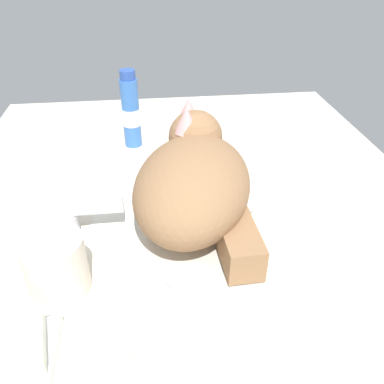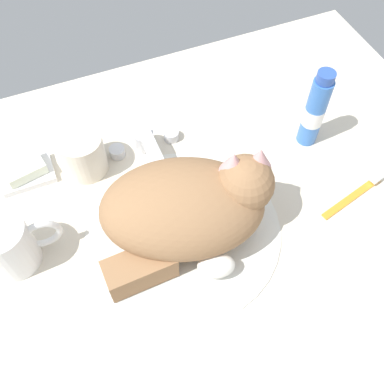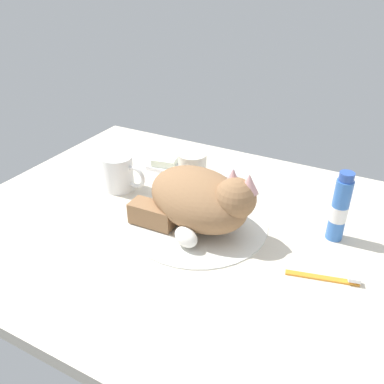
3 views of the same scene
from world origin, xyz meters
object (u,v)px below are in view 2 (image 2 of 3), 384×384
(rinse_cup, at_px, (83,154))
(toothpaste_bottle, at_px, (315,111))
(cat, at_px, (190,207))
(toothbrush, at_px, (357,193))
(soap_bar, at_px, (24,169))
(faucet, at_px, (146,143))
(coffee_mug, at_px, (9,245))

(rinse_cup, distance_m, toothpaste_bottle, 0.40)
(cat, xyz_separation_m, toothpaste_bottle, (0.27, 0.10, 0.00))
(toothbrush, bearing_deg, soap_bar, 153.69)
(faucet, height_order, toothbrush, faucet)
(faucet, distance_m, rinse_cup, 0.11)
(faucet, xyz_separation_m, cat, (0.01, -0.18, 0.05))
(rinse_cup, height_order, soap_bar, rinse_cup)
(faucet, distance_m, coffee_mug, 0.28)
(rinse_cup, bearing_deg, cat, -57.22)
(faucet, height_order, cat, cat)
(rinse_cup, xyz_separation_m, toothpaste_bottle, (0.39, -0.09, 0.04))
(soap_bar, height_order, toothpaste_bottle, toothpaste_bottle)
(soap_bar, bearing_deg, faucet, -7.40)
(faucet, bearing_deg, toothbrush, -37.00)
(cat, bearing_deg, rinse_cup, 122.78)
(faucet, bearing_deg, toothpaste_bottle, -16.44)
(faucet, height_order, coffee_mug, coffee_mug)
(faucet, relative_size, toothbrush, 0.99)
(faucet, relative_size, coffee_mug, 1.09)
(coffee_mug, height_order, toothpaste_bottle, toothpaste_bottle)
(soap_bar, distance_m, toothpaste_bottle, 0.51)
(toothpaste_bottle, distance_m, toothbrush, 0.16)
(soap_bar, relative_size, toothpaste_bottle, 0.42)
(cat, relative_size, rinse_cup, 3.75)
(soap_bar, bearing_deg, rinse_cup, -11.73)
(cat, relative_size, coffee_mug, 2.40)
(faucet, height_order, soap_bar, faucet)
(toothpaste_bottle, relative_size, toothbrush, 1.18)
(coffee_mug, xyz_separation_m, toothpaste_bottle, (0.53, 0.04, 0.03))
(faucet, relative_size, toothpaste_bottle, 0.83)
(soap_bar, relative_size, toothbrush, 0.50)
(toothbrush, bearing_deg, cat, 171.40)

